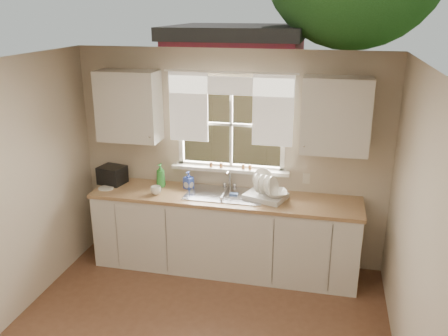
% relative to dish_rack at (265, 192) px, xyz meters
% --- Properties ---
extents(room_walls, '(3.62, 4.02, 2.50)m').
position_rel_dish_rack_xyz_m(room_walls, '(-0.46, -1.77, 0.25)').
color(room_walls, beige).
rests_on(room_walls, ground).
extents(ceiling, '(3.60, 4.00, 0.02)m').
position_rel_dish_rack_xyz_m(ceiling, '(-0.46, -1.70, 1.52)').
color(ceiling, silver).
rests_on(ceiling, room_walls).
extents(window, '(1.38, 0.16, 1.06)m').
position_rel_dish_rack_xyz_m(window, '(-0.46, 0.30, 0.50)').
color(window, white).
rests_on(window, room_walls).
extents(curtains, '(1.50, 0.03, 0.81)m').
position_rel_dish_rack_xyz_m(curtains, '(-0.46, 0.24, 0.95)').
color(curtains, white).
rests_on(curtains, room_walls).
extents(base_cabinets, '(3.00, 0.62, 0.87)m').
position_rel_dish_rack_xyz_m(base_cabinets, '(-0.46, -0.02, -0.55)').
color(base_cabinets, silver).
rests_on(base_cabinets, ground).
extents(countertop, '(3.04, 0.65, 0.04)m').
position_rel_dish_rack_xyz_m(countertop, '(-0.46, -0.02, -0.09)').
color(countertop, '#A67E53').
rests_on(countertop, base_cabinets).
extents(upper_cabinet_left, '(0.70, 0.33, 0.80)m').
position_rel_dish_rack_xyz_m(upper_cabinet_left, '(-1.61, 0.12, 0.87)').
color(upper_cabinet_left, silver).
rests_on(upper_cabinet_left, room_walls).
extents(upper_cabinet_right, '(0.70, 0.33, 0.80)m').
position_rel_dish_rack_xyz_m(upper_cabinet_right, '(0.69, 0.12, 0.87)').
color(upper_cabinet_right, silver).
rests_on(upper_cabinet_right, room_walls).
extents(wall_outlet, '(0.08, 0.01, 0.12)m').
position_rel_dish_rack_xyz_m(wall_outlet, '(0.42, 0.28, 0.10)').
color(wall_outlet, beige).
rests_on(wall_outlet, room_walls).
extents(sill_jars, '(0.50, 0.04, 0.06)m').
position_rel_dish_rack_xyz_m(sill_jars, '(-0.44, 0.24, 0.20)').
color(sill_jars, brown).
rests_on(sill_jars, window).
extents(sink, '(0.88, 0.52, 0.40)m').
position_rel_dish_rack_xyz_m(sink, '(-0.46, 0.01, -0.15)').
color(sink, '#B7B7BC').
rests_on(sink, countertop).
extents(dish_rack, '(0.51, 0.44, 0.30)m').
position_rel_dish_rack_xyz_m(dish_rack, '(0.00, 0.00, 0.00)').
color(dish_rack, silver).
rests_on(dish_rack, countertop).
extents(bowl, '(0.30, 0.30, 0.06)m').
position_rel_dish_rack_xyz_m(bowl, '(0.12, -0.05, 0.01)').
color(bowl, silver).
rests_on(bowl, dish_rack).
extents(soap_bottle_a, '(0.13, 0.13, 0.28)m').
position_rel_dish_rack_xyz_m(soap_bottle_a, '(-1.25, 0.09, 0.07)').
color(soap_bottle_a, green).
rests_on(soap_bottle_a, countertop).
extents(soap_bottle_b, '(0.12, 0.12, 0.21)m').
position_rel_dish_rack_xyz_m(soap_bottle_b, '(-0.92, 0.11, 0.03)').
color(soap_bottle_b, blue).
rests_on(soap_bottle_b, countertop).
extents(soap_bottle_c, '(0.13, 0.13, 0.15)m').
position_rel_dish_rack_xyz_m(soap_bottle_c, '(-0.92, 0.11, 0.00)').
color(soap_bottle_c, '#ECE5C2').
rests_on(soap_bottle_c, countertop).
extents(saucer, '(0.18, 0.18, 0.01)m').
position_rel_dish_rack_xyz_m(saucer, '(-1.86, -0.11, -0.07)').
color(saucer, silver).
rests_on(saucer, countertop).
extents(cup, '(0.16, 0.16, 0.09)m').
position_rel_dish_rack_xyz_m(cup, '(-1.22, -0.15, -0.03)').
color(cup, white).
rests_on(cup, countertop).
extents(black_appliance, '(0.33, 0.30, 0.21)m').
position_rel_dish_rack_xyz_m(black_appliance, '(-1.86, 0.07, 0.03)').
color(black_appliance, black).
rests_on(black_appliance, countertop).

